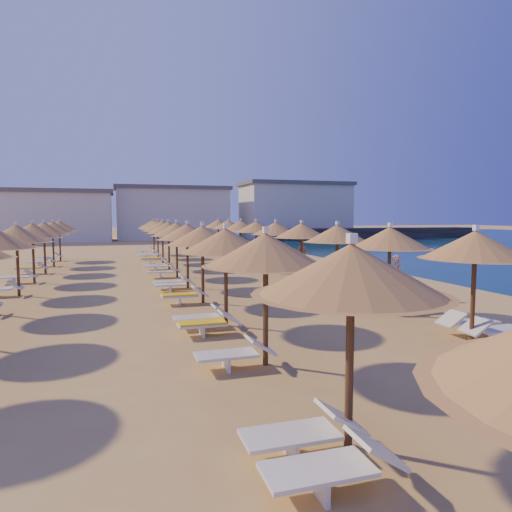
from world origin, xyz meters
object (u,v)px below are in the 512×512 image
object	(u,v)px
beachgoer_c	(302,254)
beachgoer_a	(395,277)
jetty	(379,233)
parasol_row_east	(301,232)
beachgoer_b	(301,262)
parasol_row_west	(187,233)

from	to	relation	value
beachgoer_c	beachgoer_a	world-z (taller)	beachgoer_a
beachgoer_c	jetty	bearing A→B (deg)	106.45
jetty	beachgoer_a	xyz separation A→B (m)	(-25.22, -41.27, 0.13)
parasol_row_east	beachgoer_b	bearing A→B (deg)	67.91
parasol_row_west	beachgoer_c	bearing A→B (deg)	37.47
jetty	beachgoer_c	size ratio (longest dim) A/B	17.69
parasol_row_east	beachgoer_b	world-z (taller)	parasol_row_east
parasol_row_west	beachgoer_c	distance (m)	10.68
parasol_row_east	parasol_row_west	bearing A→B (deg)	180.00
beachgoer_b	beachgoer_a	distance (m)	7.41
parasol_row_east	beachgoer_c	size ratio (longest dim) A/B	23.94
jetty	beachgoer_b	size ratio (longest dim) A/B	18.79
beachgoer_c	parasol_row_west	bearing A→B (deg)	-86.73
beachgoer_a	beachgoer_b	bearing A→B (deg)	-177.08
parasol_row_west	beachgoer_b	bearing A→B (deg)	18.68
parasol_row_west	beachgoer_c	world-z (taller)	parasol_row_west
jetty	beachgoer_b	xyz separation A→B (m)	(-26.23, -33.93, 0.05)
parasol_row_east	beachgoer_a	world-z (taller)	parasol_row_east
beachgoer_c	parasol_row_east	bearing A→B (deg)	-57.44
jetty	parasol_row_east	world-z (taller)	parasol_row_east
parasol_row_east	parasol_row_west	size ratio (longest dim) A/B	1.00
parasol_row_west	parasol_row_east	bearing A→B (deg)	0.00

